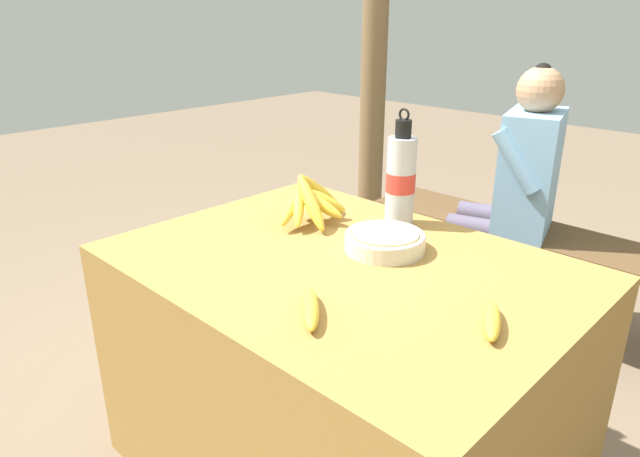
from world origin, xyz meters
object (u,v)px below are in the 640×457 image
at_px(banana_bunch_ripe, 311,201).
at_px(seated_vendor, 515,183).
at_px(loose_banana_side, 491,320).
at_px(wooden_bench, 551,252).
at_px(water_bottle, 401,179).
at_px(support_post_near, 375,20).
at_px(loose_banana_front, 311,308).
at_px(serving_bowl, 385,240).

xyz_separation_m(banana_bunch_ripe, seated_vendor, (0.18, 0.99, -0.12)).
relative_size(loose_banana_side, wooden_bench, 0.10).
bearing_deg(water_bottle, wooden_bench, 79.93).
distance_m(loose_banana_side, support_post_near, 2.35).
relative_size(loose_banana_side, support_post_near, 0.06).
bearing_deg(seated_vendor, banana_bunch_ripe, 63.19).
height_order(banana_bunch_ripe, loose_banana_front, banana_bunch_ripe).
xyz_separation_m(loose_banana_front, wooden_bench, (-0.05, 1.44, -0.34)).
height_order(water_bottle, seated_vendor, seated_vendor).
bearing_deg(banana_bunch_ripe, wooden_bench, 71.27).
height_order(loose_banana_front, loose_banana_side, same).
distance_m(serving_bowl, water_bottle, 0.24).
bearing_deg(water_bottle, banana_bunch_ripe, -138.21).
distance_m(water_bottle, support_post_near, 1.73).
bearing_deg(banana_bunch_ripe, water_bottle, 41.79).
bearing_deg(serving_bowl, loose_banana_front, -74.81).
relative_size(loose_banana_front, wooden_bench, 0.10).
xyz_separation_m(banana_bunch_ripe, loose_banana_side, (0.70, -0.18, -0.05)).
bearing_deg(banana_bunch_ripe, seated_vendor, 79.65).
bearing_deg(wooden_bench, serving_bowl, -93.18).
bearing_deg(banana_bunch_ripe, serving_bowl, -2.24).
xyz_separation_m(water_bottle, seated_vendor, (-0.02, 0.81, -0.19)).
relative_size(banana_bunch_ripe, serving_bowl, 1.35).
bearing_deg(loose_banana_front, seated_vendor, 98.91).
bearing_deg(seated_vendor, wooden_bench, 178.56).
relative_size(water_bottle, seated_vendor, 0.31).
height_order(serving_bowl, loose_banana_front, serving_bowl).
relative_size(banana_bunch_ripe, loose_banana_front, 1.91).
bearing_deg(support_post_near, wooden_bench, -17.08).
bearing_deg(seated_vendor, water_bottle, 74.81).
bearing_deg(wooden_bench, banana_bunch_ripe, -108.73).
bearing_deg(wooden_bench, loose_banana_front, -88.09).
bearing_deg(loose_banana_front, support_post_near, 125.83).
bearing_deg(water_bottle, seated_vendor, 91.27).
distance_m(banana_bunch_ripe, loose_banana_side, 0.73).
distance_m(loose_banana_front, loose_banana_side, 0.38).
relative_size(banana_bunch_ripe, loose_banana_side, 1.86).
relative_size(serving_bowl, water_bottle, 0.62).
xyz_separation_m(serving_bowl, loose_banana_front, (0.11, -0.39, -0.01)).
height_order(banana_bunch_ripe, seated_vendor, seated_vendor).
height_order(wooden_bench, support_post_near, support_post_near).
distance_m(loose_banana_front, support_post_near, 2.32).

